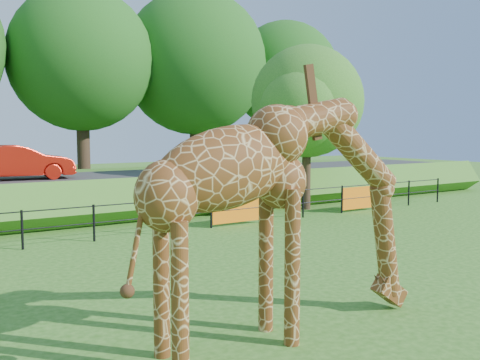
{
  "coord_description": "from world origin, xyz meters",
  "views": [
    {
      "loc": [
        -6.92,
        -7.39,
        3.26
      ],
      "look_at": [
        0.57,
        4.05,
        2.0
      ],
      "focal_mm": 40.0,
      "sensor_mm": 36.0,
      "label": 1
    }
  ],
  "objects_px": {
    "giraffe": "(287,217)",
    "car_red": "(19,162)",
    "visitor": "(221,196)",
    "tree_east": "(308,106)"
  },
  "relations": [
    {
      "from": "giraffe",
      "to": "car_red",
      "type": "xyz_separation_m",
      "value": [
        -1.13,
        14.89,
        0.17
      ]
    },
    {
      "from": "giraffe",
      "to": "visitor",
      "type": "bearing_deg",
      "value": 65.02
    },
    {
      "from": "giraffe",
      "to": "car_red",
      "type": "relative_size",
      "value": 1.34
    },
    {
      "from": "visitor",
      "to": "tree_east",
      "type": "bearing_deg",
      "value": -177.19
    },
    {
      "from": "giraffe",
      "to": "tree_east",
      "type": "distance_m",
      "value": 14.24
    },
    {
      "from": "tree_east",
      "to": "visitor",
      "type": "bearing_deg",
      "value": 174.63
    },
    {
      "from": "car_red",
      "to": "visitor",
      "type": "bearing_deg",
      "value": -116.3
    },
    {
      "from": "visitor",
      "to": "tree_east",
      "type": "relative_size",
      "value": 0.22
    },
    {
      "from": "giraffe",
      "to": "visitor",
      "type": "distance_m",
      "value": 12.16
    },
    {
      "from": "car_red",
      "to": "tree_east",
      "type": "distance_m",
      "value": 11.57
    }
  ]
}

